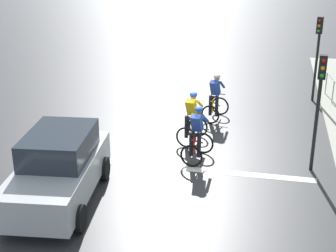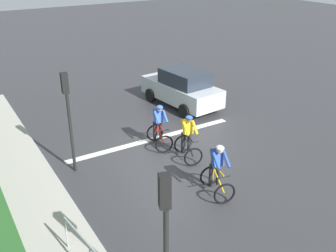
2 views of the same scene
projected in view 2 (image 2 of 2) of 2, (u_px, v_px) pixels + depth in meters
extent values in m
plane|color=#333335|center=(168.00, 151.00, 14.19)|extent=(80.00, 80.00, 0.00)
cube|color=#ADA89E|center=(29.00, 232.00, 10.03)|extent=(2.80, 22.31, 0.12)
cube|color=silver|center=(153.00, 139.00, 15.06)|extent=(7.00, 0.30, 0.01)
torus|color=black|center=(224.00, 194.00, 11.11)|extent=(0.68, 0.21, 0.68)
torus|color=black|center=(210.00, 176.00, 11.99)|extent=(0.68, 0.21, 0.68)
cylinder|color=gold|center=(217.00, 177.00, 11.44)|extent=(0.27, 0.97, 0.51)
cylinder|color=gold|center=(213.00, 171.00, 11.70)|extent=(0.04, 0.04, 0.55)
cylinder|color=gold|center=(219.00, 170.00, 11.29)|extent=(0.21, 0.71, 0.04)
cube|color=black|center=(214.00, 163.00, 11.58)|extent=(0.15, 0.24, 0.04)
cylinder|color=black|center=(224.00, 177.00, 10.99)|extent=(0.42, 0.13, 0.03)
cube|color=#2D51B7|center=(217.00, 157.00, 11.27)|extent=(0.39, 0.47, 0.57)
sphere|color=tan|center=(220.00, 150.00, 11.01)|extent=(0.20, 0.20, 0.20)
ellipsoid|color=silver|center=(220.00, 148.00, 10.98)|extent=(0.30, 0.33, 0.14)
cylinder|color=black|center=(218.00, 174.00, 11.66)|extent=(0.12, 0.12, 0.74)
cylinder|color=black|center=(211.00, 175.00, 11.59)|extent=(0.12, 0.12, 0.74)
cylinder|color=#2D51B7|center=(227.00, 159.00, 11.05)|extent=(0.20, 0.49, 0.37)
cylinder|color=#2D51B7|center=(216.00, 161.00, 10.96)|extent=(0.20, 0.49, 0.37)
torus|color=black|center=(193.00, 157.00, 13.07)|extent=(0.68, 0.21, 0.68)
torus|color=black|center=(183.00, 144.00, 13.95)|extent=(0.68, 0.21, 0.68)
cylinder|color=black|center=(188.00, 144.00, 13.40)|extent=(0.26, 0.97, 0.51)
cylinder|color=black|center=(185.00, 139.00, 13.66)|extent=(0.04, 0.04, 0.55)
cylinder|color=black|center=(189.00, 137.00, 13.24)|extent=(0.20, 0.71, 0.04)
cube|color=black|center=(185.00, 132.00, 13.53)|extent=(0.15, 0.24, 0.04)
cylinder|color=black|center=(193.00, 142.00, 12.95)|extent=(0.42, 0.13, 0.03)
cube|color=yellow|center=(187.00, 126.00, 13.23)|extent=(0.38, 0.47, 0.57)
sphere|color=#9E7051|center=(189.00, 120.00, 12.97)|extent=(0.20, 0.20, 0.20)
ellipsoid|color=#264CB2|center=(189.00, 118.00, 12.94)|extent=(0.30, 0.33, 0.14)
cylinder|color=black|center=(189.00, 141.00, 13.62)|extent=(0.12, 0.12, 0.74)
cylinder|color=black|center=(183.00, 142.00, 13.55)|extent=(0.12, 0.12, 0.74)
cylinder|color=yellow|center=(195.00, 128.00, 13.01)|extent=(0.19, 0.49, 0.37)
cylinder|color=yellow|center=(186.00, 129.00, 12.92)|extent=(0.19, 0.49, 0.37)
torus|color=black|center=(164.00, 144.00, 13.92)|extent=(0.68, 0.19, 0.68)
torus|color=black|center=(155.00, 133.00, 14.79)|extent=(0.68, 0.19, 0.68)
cylinder|color=red|center=(159.00, 132.00, 14.25)|extent=(0.23, 0.98, 0.51)
cylinder|color=red|center=(157.00, 128.00, 14.50)|extent=(0.04, 0.04, 0.55)
cylinder|color=red|center=(160.00, 126.00, 14.10)|extent=(0.18, 0.71, 0.04)
cube|color=black|center=(157.00, 121.00, 14.38)|extent=(0.14, 0.23, 0.04)
cylinder|color=black|center=(163.00, 130.00, 13.80)|extent=(0.42, 0.11, 0.03)
cube|color=#2D51B7|center=(158.00, 116.00, 14.08)|extent=(0.37, 0.46, 0.57)
sphere|color=#9E7051|center=(160.00, 109.00, 13.82)|extent=(0.20, 0.20, 0.20)
ellipsoid|color=#264CB2|center=(160.00, 107.00, 13.79)|extent=(0.29, 0.32, 0.14)
cylinder|color=black|center=(161.00, 130.00, 14.47)|extent=(0.12, 0.12, 0.74)
cylinder|color=black|center=(155.00, 131.00, 14.40)|extent=(0.12, 0.12, 0.74)
cylinder|color=#2D51B7|center=(165.00, 117.00, 13.87)|extent=(0.18, 0.49, 0.37)
cylinder|color=#2D51B7|center=(157.00, 118.00, 13.77)|extent=(0.18, 0.49, 0.37)
cube|color=#B7BCC1|center=(181.00, 91.00, 18.03)|extent=(2.13, 4.26, 0.80)
cube|color=#262D38|center=(185.00, 77.00, 17.55)|extent=(1.71, 2.28, 0.66)
cylinder|color=black|center=(151.00, 95.00, 18.64)|extent=(0.29, 0.66, 0.64)
cylinder|color=black|center=(178.00, 88.00, 19.57)|extent=(0.29, 0.66, 0.64)
cylinder|color=black|center=(185.00, 111.00, 16.81)|extent=(0.29, 0.66, 0.64)
cylinder|color=black|center=(213.00, 103.00, 17.73)|extent=(0.29, 0.66, 0.64)
cube|color=#EAEACC|center=(147.00, 80.00, 19.15)|extent=(0.29, 0.11, 0.16)
cube|color=#EAEACC|center=(164.00, 77.00, 19.72)|extent=(0.29, 0.11, 0.16)
cylinder|color=black|center=(71.00, 134.00, 12.37)|extent=(0.10, 0.10, 2.70)
cube|color=black|center=(65.00, 83.00, 11.76)|extent=(0.21, 0.21, 0.64)
sphere|color=red|center=(63.00, 76.00, 11.76)|extent=(0.11, 0.11, 0.11)
sphere|color=orange|center=(64.00, 82.00, 11.84)|extent=(0.11, 0.11, 0.11)
sphere|color=green|center=(64.00, 88.00, 11.93)|extent=(0.11, 0.11, 0.11)
cube|color=black|center=(165.00, 191.00, 6.52)|extent=(0.25, 0.25, 0.64)
sphere|color=red|center=(163.00, 177.00, 6.53)|extent=(0.11, 0.11, 0.11)
sphere|color=orange|center=(163.00, 187.00, 6.62)|extent=(0.11, 0.11, 0.11)
sphere|color=green|center=(163.00, 197.00, 6.70)|extent=(0.11, 0.11, 0.11)
cylinder|color=#999EA3|center=(67.00, 235.00, 9.29)|extent=(0.04, 0.04, 1.00)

